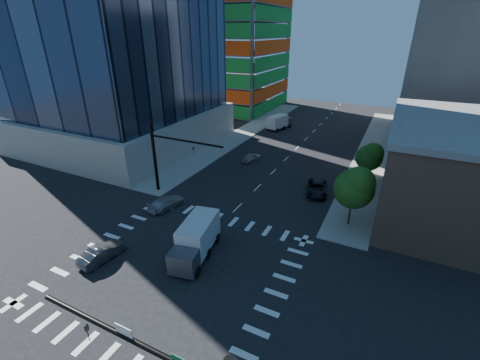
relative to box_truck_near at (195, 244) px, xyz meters
The scene contains 14 objects.
ground 2.60m from the box_truck_near, 105.81° to the right, with size 160.00×160.00×0.00m, color black.
road_markings 2.59m from the box_truck_near, 105.81° to the right, with size 20.00×20.00×0.01m, color silver.
sidewalk_ne 39.79m from the box_truck_near, 72.56° to the left, with size 5.00×60.00×0.15m, color gray.
sidewalk_nw 40.16m from the box_truck_near, 109.03° to the left, with size 5.00×60.00×0.15m, color gray.
construction_building 70.03m from the box_truck_near, 115.06° to the left, with size 25.16×34.50×70.60m.
signal_mast_nw 14.74m from the box_truck_near, 138.27° to the left, with size 10.20×0.40×9.00m.
tree_south 17.20m from the box_truck_near, 44.51° to the left, with size 4.16×4.16×6.82m.
tree_north 26.97m from the box_truck_near, 62.63° to the left, with size 3.54×3.52×5.78m.
car_nb_far 19.24m from the box_truck_near, 68.67° to the left, with size 2.42×5.25×1.46m, color black.
car_sb_near 10.32m from the box_truck_near, 142.76° to the left, with size 1.93×4.76×1.38m, color #B3B3B3.
car_sb_mid 25.17m from the box_truck_near, 102.49° to the left, with size 1.53×3.81×1.30m, color #B9BCC1.
car_sb_cross 8.57m from the box_truck_near, 151.08° to the right, with size 1.54×4.41×1.45m, color #46474A.
box_truck_near is the anchor object (origin of this frame).
box_truck_far 44.91m from the box_truck_near, 99.78° to the left, with size 3.90×6.21×3.02m.
Camera 1 is at (15.03, -17.81, 19.26)m, focal length 24.00 mm.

